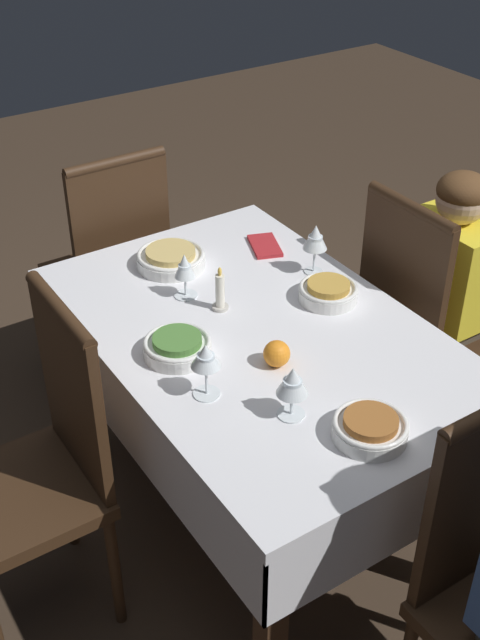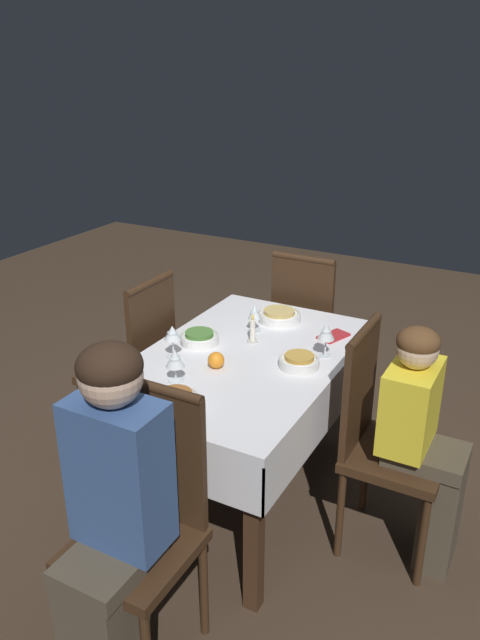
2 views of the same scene
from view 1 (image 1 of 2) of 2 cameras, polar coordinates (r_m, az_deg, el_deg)
The scene contains 17 objects.
ground_plane at distance 2.70m, azimuth 1.09°, elevation -13.60°, with size 8.00×8.00×0.00m, color #3D2D21.
dining_table at distance 2.27m, azimuth 1.26°, elevation -2.72°, with size 1.30×0.84×0.74m.
chair_north at distance 2.67m, azimuth 12.69°, elevation 0.02°, with size 0.39×0.39×0.99m.
chair_west at distance 2.94m, azimuth -9.03°, elevation 3.95°, with size 0.39×0.39×0.99m.
chair_south at distance 2.17m, azimuth -13.85°, elevation -9.68°, with size 0.39×0.39×0.99m.
person_child_yellow at distance 2.76m, azimuth 15.26°, elevation 1.56°, with size 0.30×0.33×1.03m.
bowl_east at distance 1.88m, azimuth 9.24°, elevation -7.56°, with size 0.18×0.18×0.06m.
wine_glass_east at distance 1.87m, azimuth 3.75°, elevation -4.47°, with size 0.08×0.08×0.14m.
bowl_north at distance 2.34m, azimuth 6.29°, elevation 2.04°, with size 0.17×0.17×0.06m.
wine_glass_north at distance 2.42m, azimuth 5.38°, elevation 5.79°, with size 0.07×0.07×0.16m.
bowl_west at distance 2.50m, azimuth -4.94°, elevation 4.42°, with size 0.21×0.21×0.06m.
wine_glass_west at distance 2.31m, azimuth -3.96°, elevation 3.71°, with size 0.07×0.07×0.14m.
bowl_south at distance 2.11m, azimuth -4.47°, elevation -1.86°, with size 0.18×0.18×0.06m.
wine_glass_south at distance 1.92m, azimuth -2.45°, elevation -2.73°, with size 0.07×0.07×0.15m.
candle_centerpiece at distance 2.27m, azimuth -1.43°, elevation 1.87°, with size 0.05×0.05×0.14m.
orange_fruit at distance 2.06m, azimuth 2.63°, elevation -2.40°, with size 0.07×0.07×0.07m, color orange.
napkin_red_folded at distance 2.60m, azimuth 1.78°, elevation 5.30°, with size 0.17×0.13×0.01m.
Camera 1 is at (1.49, -1.03, 2.01)m, focal length 45.00 mm.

